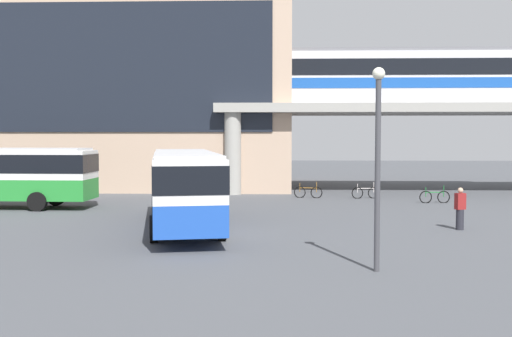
# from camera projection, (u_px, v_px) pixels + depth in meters

# --- Properties ---
(ground_plane) EXTENTS (120.00, 120.00, 0.00)m
(ground_plane) POSITION_uv_depth(u_px,v_px,m) (235.00, 206.00, 33.44)
(ground_plane) COLOR #47494F
(station_building) EXTENTS (25.40, 15.75, 15.28)m
(station_building) POSITION_uv_depth(u_px,v_px,m) (129.00, 88.00, 47.74)
(station_building) COLOR tan
(station_building) RESTS_ON ground_plane
(elevated_platform) EXTENTS (29.41, 7.44, 6.00)m
(elevated_platform) POSITION_uv_depth(u_px,v_px,m) (429.00, 117.00, 41.98)
(elevated_platform) COLOR #9E9B93
(elevated_platform) RESTS_ON ground_plane
(train) EXTENTS (18.85, 2.96, 3.84)m
(train) POSITION_uv_depth(u_px,v_px,m) (416.00, 77.00, 41.86)
(train) COLOR silver
(train) RESTS_ON elevated_platform
(bus_main) EXTENTS (4.63, 11.32, 3.22)m
(bus_main) POSITION_uv_depth(u_px,v_px,m) (184.00, 181.00, 25.11)
(bus_main) COLOR #1E4CB2
(bus_main) RESTS_ON ground_plane
(bicycle_brown) EXTENTS (1.77, 0.40, 1.04)m
(bicycle_brown) POSITION_uv_depth(u_px,v_px,m) (308.00, 192.00, 37.62)
(bicycle_brown) COLOR black
(bicycle_brown) RESTS_ON ground_plane
(bicycle_silver) EXTENTS (1.77, 0.41, 1.04)m
(bicycle_silver) POSITION_uv_depth(u_px,v_px,m) (366.00, 193.00, 37.29)
(bicycle_silver) COLOR black
(bicycle_silver) RESTS_ON ground_plane
(bicycle_green) EXTENTS (1.79, 0.20, 1.04)m
(bicycle_green) POSITION_uv_depth(u_px,v_px,m) (435.00, 197.00, 34.76)
(bicycle_green) COLOR black
(bicycle_green) RESTS_ON ground_plane
(pedestrian_near_building) EXTENTS (0.46, 0.38, 1.75)m
(pedestrian_near_building) POSITION_uv_depth(u_px,v_px,m) (460.00, 210.00, 24.90)
(pedestrian_near_building) COLOR #26262D
(pedestrian_near_building) RESTS_ON ground_plane
(pedestrian_at_kerb) EXTENTS (0.41, 0.47, 1.69)m
(pedestrian_at_kerb) POSITION_uv_depth(u_px,v_px,m) (195.00, 188.00, 35.31)
(pedestrian_at_kerb) COLOR #26262D
(pedestrian_at_kerb) RESTS_ON ground_plane
(lamp_post) EXTENTS (0.36, 0.36, 5.83)m
(lamp_post) POSITION_uv_depth(u_px,v_px,m) (378.00, 151.00, 17.13)
(lamp_post) COLOR #3F3F44
(lamp_post) RESTS_ON ground_plane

